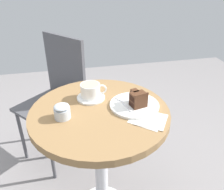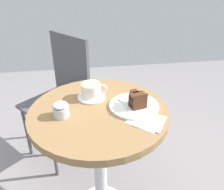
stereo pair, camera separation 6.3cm
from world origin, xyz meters
name	(u,v)px [view 1 (the left image)]	position (x,y,z in m)	size (l,w,h in m)	color
cafe_table	(100,132)	(0.00, 0.00, 0.59)	(0.65, 0.65, 0.72)	olive
saucer	(91,98)	(-0.02, 0.12, 0.72)	(0.14, 0.14, 0.01)	white
coffee_cup	(91,90)	(-0.02, 0.12, 0.76)	(0.13, 0.10, 0.07)	white
teaspoon	(99,95)	(0.02, 0.12, 0.73)	(0.07, 0.08, 0.00)	silver
cake_plate	(134,105)	(0.17, 0.00, 0.72)	(0.24, 0.24, 0.01)	white
cake_slice	(138,99)	(0.18, -0.01, 0.76)	(0.08, 0.09, 0.07)	black
fork	(122,102)	(0.12, 0.03, 0.73)	(0.05, 0.15, 0.00)	silver
napkin	(149,119)	(0.20, -0.12, 0.72)	(0.20, 0.19, 0.00)	silver
cafe_chair	(58,91)	(-0.20, 0.59, 0.53)	(0.54, 0.54, 0.90)	#4C4C51
sugar_pot	(62,111)	(-0.17, -0.03, 0.75)	(0.07, 0.07, 0.07)	silver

